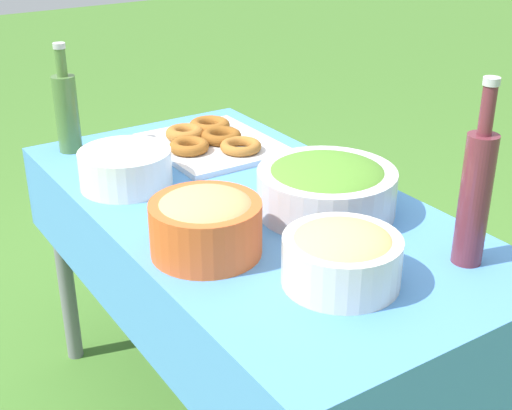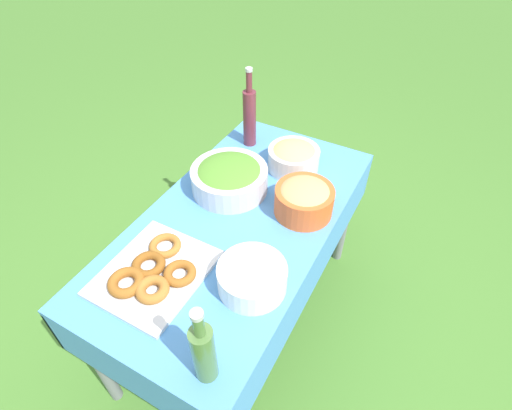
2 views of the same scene
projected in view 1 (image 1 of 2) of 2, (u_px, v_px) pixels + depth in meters
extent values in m
cube|color=#4C8CD1|center=(250.00, 207.00, 1.75)|extent=(1.37, 0.71, 0.02)
cube|color=#4C8CD1|center=(357.00, 217.00, 1.97)|extent=(1.37, 0.01, 0.22)
cube|color=#4C8CD1|center=(122.00, 291.00, 1.63)|extent=(1.37, 0.01, 0.22)
cube|color=#4C8CD1|center=(454.00, 402.00, 1.29)|extent=(0.01, 0.71, 0.22)
cube|color=#4C8CD1|center=(138.00, 166.00, 2.31)|extent=(0.01, 0.71, 0.22)
cylinder|color=slate|center=(226.00, 217.00, 2.52)|extent=(0.05, 0.05, 0.71)
cylinder|color=slate|center=(64.00, 263.00, 2.23)|extent=(0.05, 0.05, 0.71)
cylinder|color=silver|center=(326.00, 191.00, 1.68)|extent=(0.33, 0.33, 0.11)
ellipsoid|color=#51892D|center=(327.00, 176.00, 1.66)|extent=(0.29, 0.29, 0.07)
cylinder|color=silver|center=(341.00, 261.00, 1.39)|extent=(0.23, 0.23, 0.10)
ellipsoid|color=tan|center=(342.00, 245.00, 1.37)|extent=(0.21, 0.21, 0.07)
cube|color=silver|center=(213.00, 145.00, 2.09)|extent=(0.39, 0.33, 0.02)
torus|color=#93561E|center=(189.00, 146.00, 2.01)|extent=(0.14, 0.14, 0.03)
torus|color=brown|center=(221.00, 136.00, 2.08)|extent=(0.15, 0.15, 0.03)
torus|color=#93561E|center=(210.00, 126.00, 2.16)|extent=(0.17, 0.17, 0.04)
torus|color=#A36628|center=(241.00, 146.00, 2.01)|extent=(0.16, 0.16, 0.03)
torus|color=#A36628|center=(185.00, 133.00, 2.10)|extent=(0.12, 0.12, 0.04)
cylinder|color=white|center=(127.00, 183.00, 1.84)|extent=(0.24, 0.24, 0.01)
cylinder|color=white|center=(127.00, 179.00, 1.83)|extent=(0.24, 0.24, 0.01)
cylinder|color=white|center=(126.00, 175.00, 1.82)|extent=(0.24, 0.24, 0.01)
cylinder|color=white|center=(126.00, 170.00, 1.82)|extent=(0.24, 0.24, 0.01)
cylinder|color=white|center=(125.00, 166.00, 1.81)|extent=(0.24, 0.24, 0.01)
cylinder|color=white|center=(125.00, 162.00, 1.81)|extent=(0.24, 0.24, 0.01)
cylinder|color=white|center=(125.00, 157.00, 1.80)|extent=(0.24, 0.24, 0.01)
cylinder|color=white|center=(124.00, 153.00, 1.80)|extent=(0.24, 0.24, 0.01)
cylinder|color=#4C7238|center=(67.00, 114.00, 2.02)|extent=(0.07, 0.07, 0.22)
cylinder|color=#4C7238|center=(61.00, 62.00, 1.96)|extent=(0.03, 0.03, 0.08)
cylinder|color=#B7B7B7|center=(59.00, 46.00, 1.94)|extent=(0.03, 0.03, 0.02)
cylinder|color=maroon|center=(474.00, 201.00, 1.42)|extent=(0.06, 0.06, 0.28)
cylinder|color=maroon|center=(487.00, 110.00, 1.34)|extent=(0.03, 0.03, 0.10)
cylinder|color=#B7B7B7|center=(492.00, 81.00, 1.32)|extent=(0.03, 0.03, 0.02)
cylinder|color=#E05B28|center=(206.00, 228.00, 1.49)|extent=(0.24, 0.24, 0.12)
ellipsoid|color=tan|center=(205.00, 209.00, 1.47)|extent=(0.21, 0.21, 0.07)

